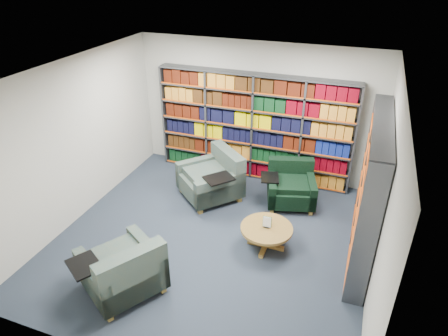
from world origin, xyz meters
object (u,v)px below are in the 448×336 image
(chair_teal_left, at_px, (215,179))
(chair_green_right, at_px, (290,186))
(coffee_table, at_px, (266,231))
(chair_teal_front, at_px, (124,273))

(chair_teal_left, height_order, chair_green_right, chair_teal_left)
(chair_teal_left, xyz_separation_m, chair_green_right, (1.43, 0.32, -0.06))
(chair_teal_left, xyz_separation_m, coffee_table, (1.35, -1.18, -0.06))
(chair_green_right, distance_m, chair_teal_front, 3.55)
(chair_green_right, height_order, coffee_table, chair_green_right)
(chair_green_right, distance_m, coffee_table, 1.50)
(chair_green_right, bearing_deg, coffee_table, -92.91)
(chair_green_right, bearing_deg, chair_teal_front, -118.11)
(chair_teal_left, height_order, chair_teal_front, chair_teal_left)
(chair_teal_left, height_order, coffee_table, chair_teal_left)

